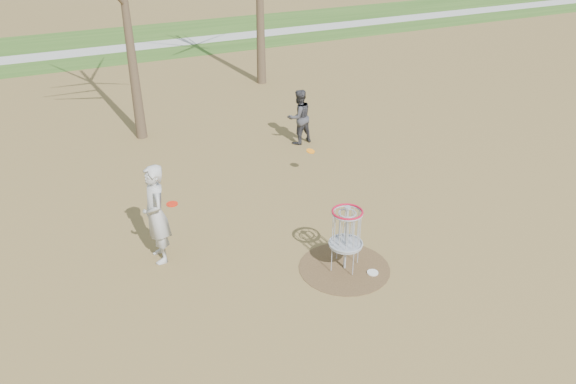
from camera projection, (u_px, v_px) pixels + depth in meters
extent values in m
plane|color=brown|center=(344.00, 268.00, 11.05)|extent=(160.00, 160.00, 0.00)
cube|color=#2D5119|center=(124.00, 43.00, 27.70)|extent=(160.00, 8.00, 0.01)
cube|color=#9E9E99|center=(128.00, 47.00, 26.90)|extent=(160.00, 1.50, 0.01)
cylinder|color=#47331E|center=(344.00, 268.00, 11.04)|extent=(1.80, 1.80, 0.01)
imported|color=#AAAAAA|center=(156.00, 214.00, 10.87)|extent=(0.49, 0.75, 2.05)
imported|color=#343439|center=(299.00, 117.00, 16.26)|extent=(0.87, 0.72, 1.61)
cylinder|color=silver|center=(373.00, 273.00, 10.88)|extent=(0.22, 0.22, 0.02)
cylinder|color=orange|center=(311.00, 151.00, 14.32)|extent=(0.23, 0.22, 0.09)
cylinder|color=red|center=(172.00, 204.00, 10.67)|extent=(0.22, 0.22, 0.02)
cylinder|color=#9EA3AD|center=(346.00, 239.00, 10.73)|extent=(0.05, 0.05, 1.35)
cylinder|color=#9EA3AD|center=(346.00, 245.00, 10.79)|extent=(0.64, 0.64, 0.04)
torus|color=#9EA3AD|center=(347.00, 213.00, 10.46)|extent=(0.60, 0.60, 0.04)
torus|color=#B50C28|center=(347.00, 212.00, 10.44)|extent=(0.60, 0.60, 0.04)
cone|color=#382B1E|center=(125.00, 9.00, 15.25)|extent=(0.32, 0.32, 7.50)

